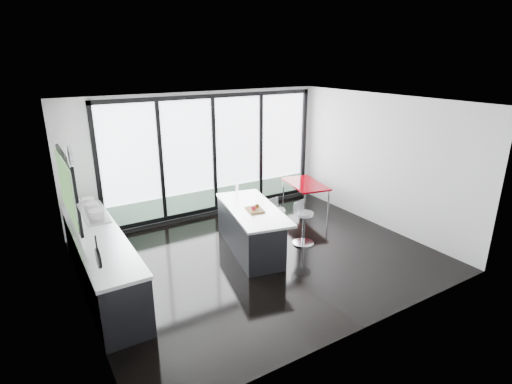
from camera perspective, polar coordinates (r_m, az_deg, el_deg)
floor at (r=7.49m, az=0.56°, el=-9.13°), size 6.00×5.00×0.00m
ceiling at (r=6.65m, az=0.63°, el=12.70°), size 6.00×5.00×0.00m
wall_back at (r=9.19m, az=-6.19°, el=4.61°), size 6.00×0.09×2.80m
wall_front at (r=5.14m, az=15.65°, el=-6.13°), size 6.00×0.00×2.80m
wall_left at (r=6.21m, az=-24.80°, el=-1.26°), size 0.26×5.00×2.80m
wall_right at (r=8.85m, az=17.32°, el=4.17°), size 0.00×5.00×2.80m
counter_cabinets at (r=6.78m, az=-21.15°, el=-9.25°), size 0.69×3.24×1.36m
island at (r=7.56m, az=-0.98°, el=-5.25°), size 1.28×2.20×1.10m
bar_stool_near at (r=7.86m, az=6.83°, el=-5.16°), size 0.52×0.52×0.66m
bar_stool_far at (r=8.05m, az=2.97°, el=-4.58°), size 0.46×0.46×0.64m
red_table at (r=9.59m, az=7.00°, el=-0.64°), size 0.96×1.38×0.67m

